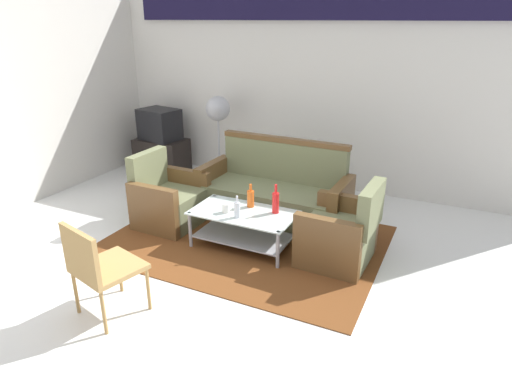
% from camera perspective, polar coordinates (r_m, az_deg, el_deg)
% --- Properties ---
extents(ground_plane, '(14.00, 14.00, 0.00)m').
position_cam_1_polar(ground_plane, '(4.25, -5.75, -11.86)').
color(ground_plane, white).
extents(wall_back, '(6.52, 0.19, 2.80)m').
position_cam_1_polar(wall_back, '(6.40, 8.40, 13.61)').
color(wall_back, silver).
rests_on(wall_back, ground).
extents(rug, '(2.92, 2.14, 0.01)m').
position_cam_1_polar(rug, '(5.00, -1.22, -6.21)').
color(rug, brown).
rests_on(rug, ground).
extents(couch, '(1.82, 0.78, 0.96)m').
position_cam_1_polar(couch, '(5.41, 2.42, -0.40)').
color(couch, '#6B704C').
rests_on(couch, rug).
extents(armchair_left, '(0.71, 0.77, 0.85)m').
position_cam_1_polar(armchair_left, '(5.40, -11.13, -1.14)').
color(armchair_left, '#6B704C').
rests_on(armchair_left, rug).
extents(armchair_right, '(0.72, 0.78, 0.85)m').
position_cam_1_polar(armchair_right, '(4.58, 10.79, -5.42)').
color(armchair_right, '#6B704C').
rests_on(armchair_right, rug).
extents(coffee_table, '(1.10, 0.60, 0.40)m').
position_cam_1_polar(coffee_table, '(4.76, -1.61, -4.10)').
color(coffee_table, silver).
rests_on(coffee_table, rug).
extents(bottle_clear, '(0.06, 0.06, 0.24)m').
position_cam_1_polar(bottle_clear, '(4.55, -2.43, -2.23)').
color(bottle_clear, silver).
rests_on(bottle_clear, coffee_table).
extents(bottle_red, '(0.07, 0.07, 0.32)m').
position_cam_1_polar(bottle_red, '(4.64, 2.53, -1.32)').
color(bottle_red, red).
rests_on(bottle_red, coffee_table).
extents(bottle_orange, '(0.08, 0.08, 0.26)m').
position_cam_1_polar(bottle_orange, '(4.80, -0.70, -0.80)').
color(bottle_orange, '#D85919').
rests_on(bottle_orange, coffee_table).
extents(cup, '(0.08, 0.08, 0.10)m').
position_cam_1_polar(cup, '(4.69, -3.88, -2.06)').
color(cup, silver).
rests_on(cup, coffee_table).
extents(tv_stand, '(0.80, 0.50, 0.52)m').
position_cam_1_polar(tv_stand, '(7.35, -11.94, 4.67)').
color(tv_stand, black).
rests_on(tv_stand, ground).
extents(television, '(0.67, 0.54, 0.48)m').
position_cam_1_polar(television, '(7.23, -12.23, 8.47)').
color(television, black).
rests_on(television, tv_stand).
extents(pedestal_fan, '(0.36, 0.36, 1.27)m').
position_cam_1_polar(pedestal_fan, '(6.64, -4.88, 9.98)').
color(pedestal_fan, '#2D2D33').
rests_on(pedestal_fan, ground).
extents(wicker_chair, '(0.59, 0.59, 0.84)m').
position_cam_1_polar(wicker_chair, '(3.80, -19.61, -8.70)').
color(wicker_chair, '#AD844C').
rests_on(wicker_chair, ground).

